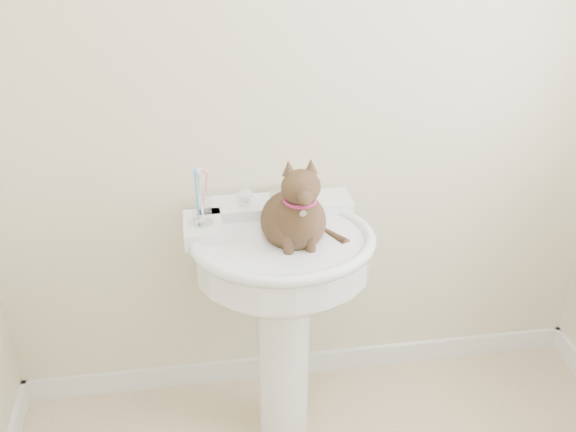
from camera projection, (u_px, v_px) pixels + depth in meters
name	position (u px, v px, depth m)	size (l,w,h in m)	color
wall_back	(309.00, 68.00, 2.18)	(2.20, 0.00, 2.50)	beige
baseboard_back	(305.00, 363.00, 2.73)	(2.20, 0.02, 0.09)	white
pedestal_sink	(282.00, 275.00, 2.18)	(0.60, 0.59, 0.83)	white
faucet	(276.00, 195.00, 2.21)	(0.28, 0.12, 0.14)	silver
soap_bar	(302.00, 189.00, 2.32)	(0.09, 0.06, 0.03)	gold
toothbrush_cup	(202.00, 210.00, 2.10)	(0.07, 0.07, 0.19)	silver
cat	(295.00, 216.00, 2.07)	(0.23, 0.28, 0.42)	#49321B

